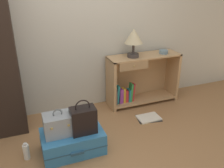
{
  "coord_description": "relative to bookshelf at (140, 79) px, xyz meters",
  "views": [
    {
      "loc": [
        -0.75,
        -1.82,
        1.82
      ],
      "look_at": [
        0.3,
        0.89,
        0.55
      ],
      "focal_mm": 38.78,
      "sensor_mm": 36.0,
      "label": 1
    }
  ],
  "objects": [
    {
      "name": "bottle",
      "position": [
        -1.77,
        -0.78,
        -0.29
      ],
      "size": [
        0.07,
        0.07,
        0.2
      ],
      "color": "white",
      "rests_on": "ground_plane"
    },
    {
      "name": "open_book_on_floor",
      "position": [
        -0.11,
        -0.52,
        -0.38
      ],
      "size": [
        0.36,
        0.29,
        0.02
      ],
      "color": "white",
      "rests_on": "ground_plane"
    },
    {
      "name": "bowl",
      "position": [
        0.36,
        -0.05,
        0.41
      ],
      "size": [
        0.13,
        0.13,
        0.05
      ],
      "primitive_type": "cylinder",
      "color": "slate",
      "rests_on": "bookshelf"
    },
    {
      "name": "bookshelf",
      "position": [
        0.0,
        0.0,
        0.0
      ],
      "size": [
        1.11,
        0.37,
        0.77
      ],
      "color": "tan",
      "rests_on": "ground_plane"
    },
    {
      "name": "train_case",
      "position": [
        -1.4,
        -0.81,
        -0.01
      ],
      "size": [
        0.32,
        0.24,
        0.31
      ],
      "color": "#8E99A3",
      "rests_on": "suitcase_large"
    },
    {
      "name": "back_wall",
      "position": [
        -0.91,
        0.24,
        0.91
      ],
      "size": [
        6.4,
        0.1,
        2.6
      ],
      "primitive_type": "cube",
      "color": "beige",
      "rests_on": "ground_plane"
    },
    {
      "name": "ground_plane",
      "position": [
        -0.91,
        -1.26,
        -0.39
      ],
      "size": [
        9.0,
        9.0,
        0.0
      ],
      "primitive_type": "plane",
      "color": "#9E7047"
    },
    {
      "name": "suitcase_large",
      "position": [
        -1.26,
        -0.82,
        -0.26
      ],
      "size": [
        0.69,
        0.45,
        0.26
      ],
      "color": "teal",
      "rests_on": "ground_plane"
    },
    {
      "name": "handbag",
      "position": [
        -1.14,
        -0.87,
        0.02
      ],
      "size": [
        0.27,
        0.18,
        0.4
      ],
      "color": "black",
      "rests_on": "suitcase_large"
    },
    {
      "name": "table_lamp",
      "position": [
        -0.15,
        -0.04,
        0.67
      ],
      "size": [
        0.26,
        0.26,
        0.41
      ],
      "color": "#3D3838",
      "rests_on": "bookshelf"
    }
  ]
}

